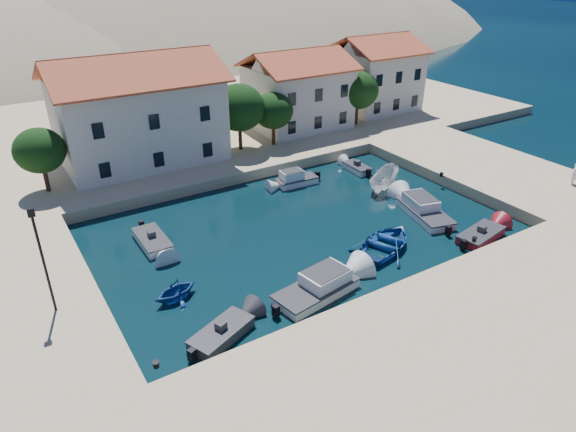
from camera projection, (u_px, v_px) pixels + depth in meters
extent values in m
plane|color=black|center=(392.00, 297.00, 30.90)|extent=(400.00, 400.00, 0.00)
cube|color=#C9B089|center=(474.00, 349.00, 26.16)|extent=(52.00, 12.00, 1.00)
cube|color=#C9B089|center=(484.00, 168.00, 47.87)|extent=(11.00, 20.00, 1.00)
cube|color=#C9B089|center=(23.00, 307.00, 29.23)|extent=(8.00, 20.00, 1.00)
cube|color=#C9B089|center=(184.00, 124.00, 60.20)|extent=(80.00, 36.00, 1.00)
ellipsoid|color=tan|center=(25.00, 139.00, 118.14)|extent=(198.00, 126.00, 72.00)
ellipsoid|color=tan|center=(180.00, 111.00, 156.72)|extent=(220.00, 176.00, 99.00)
cube|color=beige|center=(139.00, 120.00, 46.95)|extent=(14.00, 9.00, 7.50)
pyramid|color=#A84726|center=(132.00, 66.00, 44.72)|extent=(14.70, 9.45, 2.20)
cube|color=beige|center=(298.00, 97.00, 56.43)|extent=(10.00, 8.00, 6.50)
pyramid|color=#A84726|center=(298.00, 58.00, 54.52)|extent=(10.50, 8.40, 1.80)
cube|color=beige|center=(375.00, 80.00, 62.73)|extent=(9.00, 8.00, 7.00)
pyramid|color=#A84726|center=(378.00, 43.00, 60.70)|extent=(9.45, 8.40, 1.80)
cylinder|color=#382314|center=(46.00, 177.00, 41.60)|extent=(0.36, 0.36, 2.50)
ellipsoid|color=black|center=(39.00, 151.00, 40.56)|extent=(4.00, 4.00, 3.60)
cylinder|color=#382314|center=(240.00, 135.00, 50.35)|extent=(0.36, 0.36, 3.00)
ellipsoid|color=black|center=(239.00, 108.00, 49.11)|extent=(5.00, 5.00, 4.50)
cylinder|color=#382314|center=(273.00, 132.00, 51.74)|extent=(0.36, 0.36, 2.50)
ellipsoid|color=black|center=(273.00, 111.00, 50.71)|extent=(4.00, 4.00, 3.60)
cylinder|color=#382314|center=(356.00, 112.00, 57.86)|extent=(0.36, 0.36, 2.75)
ellipsoid|color=black|center=(358.00, 90.00, 56.72)|extent=(4.60, 4.60, 4.14)
cylinder|color=black|center=(44.00, 263.00, 26.82)|extent=(0.14, 0.14, 6.00)
cube|color=black|center=(31.00, 212.00, 25.44)|extent=(0.35, 0.25, 0.45)
cylinder|color=black|center=(156.00, 365.00, 24.23)|extent=(0.36, 0.36, 0.30)
cylinder|color=black|center=(474.00, 240.00, 34.75)|extent=(0.36, 0.36, 0.30)
cylinder|color=black|center=(441.00, 175.00, 44.83)|extent=(0.36, 0.36, 0.30)
cube|color=#323237|center=(222.00, 334.00, 27.51)|extent=(4.03, 2.93, 0.90)
cube|color=#323237|center=(221.00, 329.00, 27.36)|extent=(4.12, 3.00, 0.10)
cube|color=#323237|center=(221.00, 326.00, 27.26)|extent=(0.65, 0.65, 0.50)
cube|color=white|center=(316.00, 292.00, 30.94)|extent=(5.59, 3.08, 0.90)
cube|color=#323237|center=(316.00, 287.00, 30.79)|extent=(5.72, 3.15, 0.10)
cube|color=white|center=(316.00, 282.00, 30.62)|extent=(3.08, 2.35, 0.90)
imported|color=#1A448F|center=(385.00, 248.00, 35.94)|extent=(6.62, 5.74, 1.15)
cube|color=maroon|center=(481.00, 236.00, 37.03)|extent=(4.17, 2.43, 0.90)
cube|color=#323237|center=(481.00, 232.00, 36.87)|extent=(4.27, 2.48, 0.10)
cube|color=#323237|center=(482.00, 229.00, 36.77)|extent=(0.58, 0.58, 0.50)
cube|color=white|center=(425.00, 214.00, 40.14)|extent=(3.45, 5.76, 0.90)
cube|color=#323237|center=(425.00, 210.00, 39.98)|extent=(3.53, 5.89, 0.10)
cube|color=white|center=(426.00, 206.00, 39.81)|extent=(2.51, 3.22, 0.90)
imported|color=white|center=(383.00, 188.00, 45.02)|extent=(4.94, 3.71, 1.80)
cube|color=white|center=(357.00, 169.00, 48.48)|extent=(1.49, 2.98, 0.90)
cube|color=#323237|center=(357.00, 165.00, 48.33)|extent=(1.52, 3.05, 0.10)
cube|color=#323237|center=(357.00, 163.00, 48.22)|extent=(0.52, 0.52, 0.50)
imported|color=#1A448F|center=(176.00, 298.00, 30.77)|extent=(3.30, 3.01, 1.48)
cube|color=white|center=(152.00, 241.00, 36.34)|extent=(1.79, 3.98, 0.90)
cube|color=#323237|center=(152.00, 237.00, 36.19)|extent=(1.82, 4.07, 0.10)
cube|color=#323237|center=(151.00, 234.00, 36.09)|extent=(0.50, 0.50, 0.50)
cube|color=white|center=(297.00, 182.00, 45.70)|extent=(3.73, 1.78, 0.90)
cube|color=#323237|center=(297.00, 178.00, 45.55)|extent=(3.81, 1.82, 0.10)
cube|color=white|center=(297.00, 174.00, 45.38)|extent=(2.01, 1.43, 0.90)
imported|color=white|center=(574.00, 174.00, 42.98)|extent=(0.80, 0.66, 1.87)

